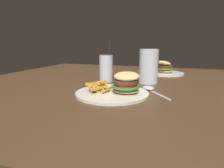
% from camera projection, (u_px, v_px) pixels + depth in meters
% --- Properties ---
extents(dining_table, '(1.54, 1.43, 0.76)m').
position_uv_depth(dining_table, '(116.00, 102.00, 1.00)').
color(dining_table, '#4C331E').
rests_on(dining_table, ground_plane).
extents(meal_plate_near, '(0.29, 0.29, 0.10)m').
position_uv_depth(meal_plate_near, '(117.00, 89.00, 0.73)').
color(meal_plate_near, silver).
rests_on(meal_plate_near, dining_table).
extents(beer_glass, '(0.09, 0.09, 0.17)m').
position_uv_depth(beer_glass, '(149.00, 67.00, 0.94)').
color(beer_glass, silver).
rests_on(beer_glass, dining_table).
extents(juice_glass, '(0.07, 0.07, 0.21)m').
position_uv_depth(juice_glass, '(106.00, 69.00, 0.98)').
color(juice_glass, silver).
rests_on(juice_glass, dining_table).
extents(spoon, '(0.14, 0.17, 0.02)m').
position_uv_depth(spoon, '(149.00, 89.00, 0.80)').
color(spoon, silver).
rests_on(spoon, dining_table).
extents(meal_plate_far, '(0.24, 0.24, 0.09)m').
position_uv_depth(meal_plate_far, '(165.00, 70.00, 1.23)').
color(meal_plate_far, silver).
rests_on(meal_plate_far, dining_table).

